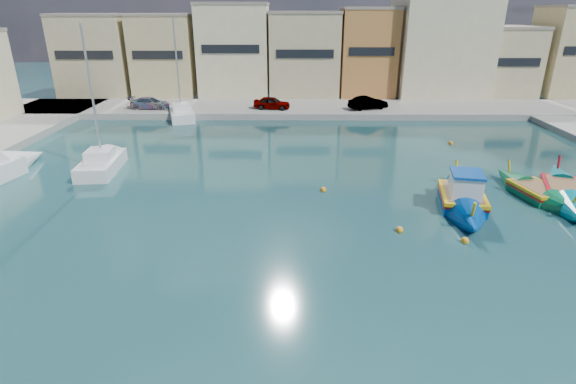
% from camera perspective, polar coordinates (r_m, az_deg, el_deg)
% --- Properties ---
extents(ground, '(160.00, 160.00, 0.00)m').
position_cam_1_polar(ground, '(19.46, 22.17, -10.61)').
color(ground, '#112C34').
rests_on(ground, ground).
extents(north_quay, '(80.00, 8.00, 0.60)m').
position_cam_1_polar(north_quay, '(48.63, 9.08, 10.36)').
color(north_quay, gray).
rests_on(north_quay, ground).
extents(north_townhouses, '(83.20, 7.87, 10.19)m').
position_cam_1_polar(north_townhouses, '(56.42, 15.31, 16.30)').
color(north_townhouses, tan).
rests_on(north_townhouses, ground).
extents(church_block, '(10.00, 10.00, 19.10)m').
position_cam_1_polar(church_block, '(57.73, 18.90, 19.45)').
color(church_block, beige).
rests_on(church_block, ground).
extents(parked_cars, '(26.33, 2.61, 1.30)m').
position_cam_1_polar(parked_cars, '(46.58, -3.51, 11.23)').
color(parked_cars, '#4C1919').
rests_on(parked_cars, north_quay).
extents(luzzu_blue_cabin, '(3.93, 9.22, 3.17)m').
position_cam_1_polar(luzzu_blue_cabin, '(26.37, 21.22, -0.82)').
color(luzzu_blue_cabin, '#0041A3').
rests_on(luzzu_blue_cabin, ground).
extents(luzzu_cyan_mid, '(5.25, 9.37, 2.72)m').
position_cam_1_polar(luzzu_cyan_mid, '(30.08, 31.72, -0.14)').
color(luzzu_cyan_mid, '#008398').
rests_on(luzzu_cyan_mid, ground).
extents(luzzu_green, '(3.39, 7.65, 2.34)m').
position_cam_1_polar(luzzu_green, '(29.37, 29.01, -0.14)').
color(luzzu_green, '#0A6F41').
rests_on(luzzu_green, ground).
extents(yacht_north, '(4.28, 7.88, 10.13)m').
position_cam_1_polar(yacht_north, '(47.71, -13.49, 9.92)').
color(yacht_north, white).
rests_on(yacht_north, ground).
extents(yacht_midnorth, '(2.73, 7.21, 10.01)m').
position_cam_1_polar(yacht_midnorth, '(33.72, -21.86, 3.97)').
color(yacht_midnorth, white).
rests_on(yacht_midnorth, ground).
extents(mooring_buoys, '(16.66, 22.27, 0.36)m').
position_cam_1_polar(mooring_buoys, '(24.96, 23.23, -3.19)').
color(mooring_buoys, '#FE9E1A').
rests_on(mooring_buoys, ground).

